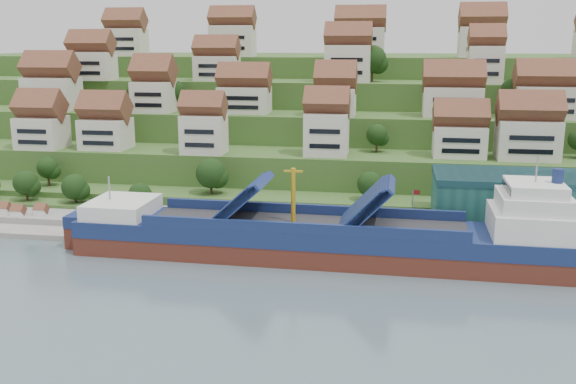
# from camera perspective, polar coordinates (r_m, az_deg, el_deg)

# --- Properties ---
(ground) EXTENTS (300.00, 300.00, 0.00)m
(ground) POSITION_cam_1_polar(r_m,az_deg,el_deg) (108.36, 1.35, -5.91)
(ground) COLOR slate
(ground) RESTS_ON ground
(quay) EXTENTS (180.00, 14.00, 2.20)m
(quay) POSITION_cam_1_polar(r_m,az_deg,el_deg) (121.49, 11.76, -3.50)
(quay) COLOR gray
(quay) RESTS_ON ground
(pebble_beach) EXTENTS (45.00, 20.00, 1.00)m
(pebble_beach) POSITION_cam_1_polar(r_m,az_deg,el_deg) (138.91, -22.33, -2.37)
(pebble_beach) COLOR gray
(pebble_beach) RESTS_ON ground
(hillside) EXTENTS (260.00, 128.00, 31.00)m
(hillside) POSITION_cam_1_polar(r_m,az_deg,el_deg) (206.89, 5.43, 6.32)
(hillside) COLOR #2D4C1E
(hillside) RESTS_ON ground
(hillside_village) EXTENTS (156.36, 63.55, 28.99)m
(hillside_village) POSITION_cam_1_polar(r_m,az_deg,el_deg) (163.31, 4.98, 9.32)
(hillside_village) COLOR beige
(hillside_village) RESTS_ON ground
(hillside_trees) EXTENTS (139.53, 62.31, 31.80)m
(hillside_trees) POSITION_cam_1_polar(r_m,az_deg,el_deg) (150.06, 0.50, 6.31)
(hillside_trees) COLOR #193712
(hillside_trees) RESTS_ON ground
(flagpole) EXTENTS (1.28, 0.16, 8.00)m
(flagpole) POSITION_cam_1_polar(r_m,az_deg,el_deg) (115.05, 11.05, -1.43)
(flagpole) COLOR gray
(flagpole) RESTS_ON quay
(beach_huts) EXTENTS (14.40, 3.70, 2.20)m
(beach_huts) POSITION_cam_1_polar(r_m,az_deg,el_deg) (138.55, -23.36, -1.82)
(beach_huts) COLOR white
(beach_huts) RESTS_ON pebble_beach
(cargo_ship) EXTENTS (82.35, 14.06, 18.28)m
(cargo_ship) POSITION_cam_1_polar(r_m,az_deg,el_deg) (107.27, 3.91, -4.20)
(cargo_ship) COLOR #56241A
(cargo_ship) RESTS_ON ground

